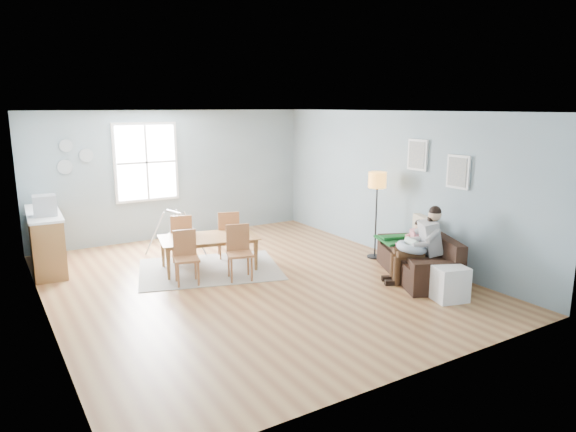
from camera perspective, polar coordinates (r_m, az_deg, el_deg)
room at (r=7.91m, az=-4.33°, el=9.48°), size 8.40×9.40×3.90m
window at (r=10.97m, az=-15.48°, el=5.77°), size 1.32×0.08×1.62m
pictures at (r=8.95m, az=16.22°, el=5.67°), size 0.05×1.34×0.74m
wall_plates at (r=10.66m, az=-22.83°, el=6.06°), size 0.67×0.02×0.66m
sofa at (r=8.79m, az=14.48°, el=-4.88°), size 1.52×2.04×0.76m
green_throw at (r=9.27m, az=12.75°, el=-2.53°), size 1.03×0.91×0.04m
beige_pillow at (r=9.19m, az=14.65°, el=-1.39°), size 0.27×0.48×0.46m
father at (r=8.40m, az=14.52°, el=-2.87°), size 0.95×0.73×1.25m
nursing_pillow at (r=8.37m, az=13.59°, el=-3.40°), size 0.68×0.67×0.20m
infant at (r=8.38m, az=13.52°, el=-2.81°), size 0.20×0.35×0.13m
toddler at (r=8.83m, az=13.76°, el=-2.30°), size 0.49×0.38×0.73m
floor_lamp at (r=9.50m, az=9.87°, el=3.16°), size 0.32×0.32×1.61m
storage_cube at (r=7.88m, az=17.46°, el=-7.17°), size 0.55×0.51×0.51m
rug at (r=9.07m, az=-8.69°, el=-5.84°), size 2.78×2.40×0.01m
dining_table at (r=8.99m, az=-8.75°, el=-4.13°), size 1.79×1.22×0.58m
chair_sw at (r=8.34m, az=-11.29°, el=-4.16°), size 0.46×0.46×0.85m
chair_se at (r=8.42m, az=-5.47°, el=-3.63°), size 0.50×0.50×0.89m
chair_nw at (r=9.47m, az=-11.75°, el=-2.11°), size 0.50×0.50×0.88m
chair_ne at (r=9.54m, az=-6.65°, el=-1.75°), size 0.51×0.51×0.90m
counter at (r=9.84m, az=-25.30°, el=-2.42°), size 0.63×1.83×1.01m
monitor at (r=9.37m, az=-25.45°, el=1.07°), size 0.38×0.37×0.34m
baby_swing at (r=9.91m, az=-12.44°, el=-2.17°), size 1.01×1.02×0.85m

